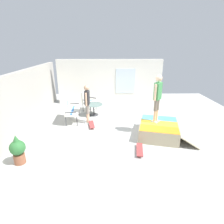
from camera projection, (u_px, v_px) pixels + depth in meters
ground_plane at (122, 131)px, 7.48m from camera, size 12.00×12.00×0.10m
back_wall_cinderblock at (19, 103)px, 7.00m from camera, size 9.00×0.20×2.35m
house_facade at (110, 82)px, 10.58m from camera, size 0.23×6.00×2.56m
skate_ramp at (159, 129)px, 6.95m from camera, size 2.08×2.40×0.51m
patio_bench at (70, 108)px, 8.17m from camera, size 1.28×0.63×1.02m
patio_chair_near_house at (87, 99)px, 9.56m from camera, size 0.80×0.77×1.02m
patio_table at (94, 107)px, 8.96m from camera, size 0.90×0.90×0.57m
person_watching at (87, 101)px, 7.87m from camera, size 0.48×0.27×1.72m
person_skater at (158, 95)px, 6.62m from camera, size 0.39×0.36×1.80m
skateboard_by_bench at (92, 124)px, 7.81m from camera, size 0.82×0.34×0.10m
skateboard_spare at (140, 150)px, 5.92m from camera, size 0.82×0.30×0.10m
potted_plant at (18, 149)px, 5.23m from camera, size 0.44×0.44×0.92m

